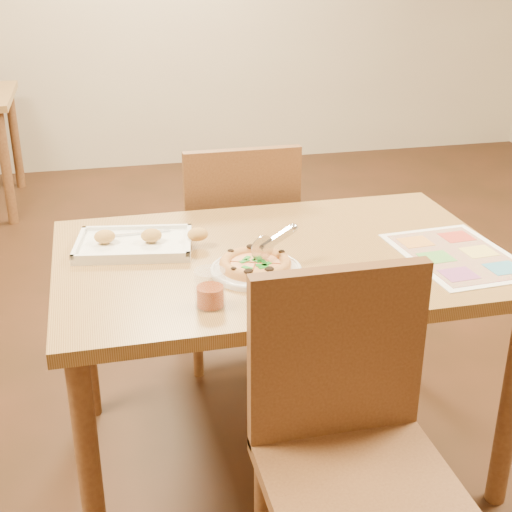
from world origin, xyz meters
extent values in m
plane|color=#361B0F|center=(0.00, 0.00, 0.00)|extent=(7.00, 7.00, 0.00)
cube|color=olive|center=(0.00, 0.00, 0.70)|extent=(1.30, 0.85, 0.04)
cylinder|color=brown|center=(-0.59, -0.36, 0.34)|extent=(0.06, 0.06, 0.68)
cylinder|color=brown|center=(-0.59, 0.36, 0.34)|extent=(0.06, 0.06, 0.68)
cylinder|color=brown|center=(0.59, -0.36, 0.34)|extent=(0.06, 0.06, 0.68)
cylinder|color=brown|center=(0.59, 0.36, 0.34)|extent=(0.06, 0.06, 0.68)
cube|color=brown|center=(0.00, -0.70, 0.45)|extent=(0.42, 0.42, 0.04)
cube|color=brown|center=(0.00, -0.51, 0.68)|extent=(0.42, 0.04, 0.45)
cube|color=brown|center=(0.00, 0.70, 0.45)|extent=(0.42, 0.42, 0.04)
cube|color=brown|center=(0.00, 0.51, 0.68)|extent=(0.42, 0.04, 0.45)
cylinder|color=brown|center=(-1.01, 2.43, 0.34)|extent=(0.06, 0.06, 0.68)
cylinder|color=brown|center=(-1.01, 3.17, 0.34)|extent=(0.06, 0.06, 0.68)
cylinder|color=white|center=(-0.10, -0.11, 0.73)|extent=(0.31, 0.31, 0.01)
cylinder|color=#D78F49|center=(-0.10, -0.11, 0.74)|extent=(0.20, 0.20, 0.01)
cylinder|color=#E1CC7A|center=(-0.10, -0.11, 0.75)|extent=(0.16, 0.16, 0.01)
torus|color=#D78F49|center=(-0.10, -0.11, 0.75)|extent=(0.20, 0.20, 0.03)
cylinder|color=silver|center=(-0.08, -0.10, 0.78)|extent=(0.07, 0.03, 0.07)
cube|color=silver|center=(-0.03, -0.08, 0.80)|extent=(0.11, 0.05, 0.06)
cube|color=white|center=(-0.41, 0.14, 0.73)|extent=(0.37, 0.28, 0.02)
cube|color=silver|center=(-0.41, 0.14, 0.74)|extent=(0.17, 0.02, 0.00)
ellipsoid|color=#B68641|center=(-0.50, 0.15, 0.76)|extent=(0.06, 0.05, 0.04)
ellipsoid|color=#B68641|center=(-0.36, 0.13, 0.76)|extent=(0.06, 0.05, 0.04)
ellipsoid|color=#B68641|center=(-0.23, 0.10, 0.76)|extent=(0.06, 0.05, 0.04)
cylinder|color=maroon|center=(-0.26, -0.28, 0.75)|extent=(0.07, 0.07, 0.05)
cylinder|color=white|center=(-0.26, -0.28, 0.77)|extent=(0.08, 0.08, 0.10)
cube|color=white|center=(0.50, -0.14, 0.72)|extent=(0.33, 0.44, 0.00)
camera|label=1|loc=(-0.51, -1.85, 1.55)|focal=50.00mm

